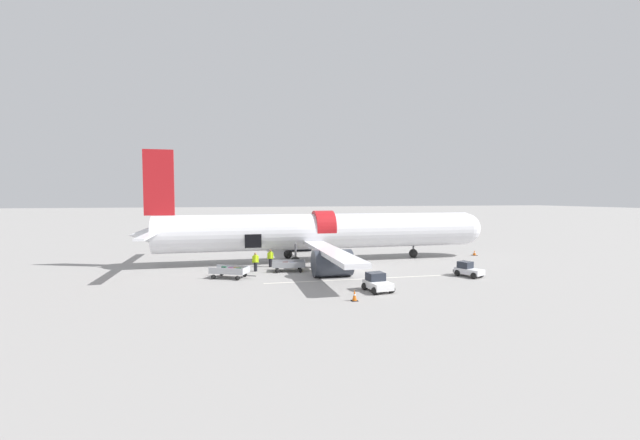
{
  "coord_description": "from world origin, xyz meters",
  "views": [
    {
      "loc": [
        -11.75,
        -36.86,
        7.22
      ],
      "look_at": [
        -2.14,
        3.96,
        4.74
      ],
      "focal_mm": 22.0,
      "sensor_mm": 36.0,
      "label": 1
    }
  ],
  "objects_px": {
    "baggage_tug_mid": "(468,270)",
    "airplane": "(319,232)",
    "ground_crew_supervisor": "(255,261)",
    "ground_crew_helper": "(333,261)",
    "ground_crew_driver": "(270,258)",
    "baggage_cart_loading": "(290,266)",
    "baggage_tug_lead": "(377,283)",
    "ground_crew_loader_a": "(318,259)",
    "ground_crew_loader_b": "(330,259)",
    "baggage_cart_queued": "(231,272)"
  },
  "relations": [
    {
      "from": "ground_crew_supervisor",
      "to": "ground_crew_loader_b",
      "type": "bearing_deg",
      "value": -1.39
    },
    {
      "from": "baggage_cart_loading",
      "to": "ground_crew_supervisor",
      "type": "distance_m",
      "value": 3.35
    },
    {
      "from": "baggage_tug_lead",
      "to": "baggage_tug_mid",
      "type": "xyz_separation_m",
      "value": [
        10.11,
        3.34,
        -0.03
      ]
    },
    {
      "from": "baggage_tug_mid",
      "to": "airplane",
      "type": "bearing_deg",
      "value": 134.9
    },
    {
      "from": "airplane",
      "to": "ground_crew_driver",
      "type": "bearing_deg",
      "value": -157.09
    },
    {
      "from": "ground_crew_supervisor",
      "to": "baggage_tug_lead",
      "type": "bearing_deg",
      "value": -50.06
    },
    {
      "from": "ground_crew_loader_b",
      "to": "ground_crew_loader_a",
      "type": "bearing_deg",
      "value": 136.02
    },
    {
      "from": "ground_crew_driver",
      "to": "ground_crew_loader_b",
      "type": "bearing_deg",
      "value": -21.24
    },
    {
      "from": "ground_crew_supervisor",
      "to": "ground_crew_helper",
      "type": "distance_m",
      "value": 7.48
    },
    {
      "from": "ground_crew_loader_b",
      "to": "ground_crew_helper",
      "type": "xyz_separation_m",
      "value": [
        -0.1,
        -1.48,
        0.04
      ]
    },
    {
      "from": "ground_crew_helper",
      "to": "ground_crew_driver",
      "type": "bearing_deg",
      "value": 146.64
    },
    {
      "from": "airplane",
      "to": "ground_crew_helper",
      "type": "height_order",
      "value": "airplane"
    },
    {
      "from": "ground_crew_driver",
      "to": "ground_crew_helper",
      "type": "xyz_separation_m",
      "value": [
        5.64,
        -3.71,
        0.01
      ]
    },
    {
      "from": "baggage_cart_loading",
      "to": "ground_crew_helper",
      "type": "relative_size",
      "value": 2.27
    },
    {
      "from": "baggage_cart_queued",
      "to": "ground_crew_driver",
      "type": "bearing_deg",
      "value": 49.6
    },
    {
      "from": "baggage_tug_mid",
      "to": "ground_crew_loader_b",
      "type": "relative_size",
      "value": 1.58
    },
    {
      "from": "baggage_tug_mid",
      "to": "baggage_cart_loading",
      "type": "distance_m",
      "value": 16.6
    },
    {
      "from": "airplane",
      "to": "ground_crew_loader_a",
      "type": "xyz_separation_m",
      "value": [
        -0.93,
        -3.71,
        -2.42
      ]
    },
    {
      "from": "ground_crew_loader_b",
      "to": "ground_crew_supervisor",
      "type": "distance_m",
      "value": 7.4
    },
    {
      "from": "baggage_cart_loading",
      "to": "ground_crew_loader_b",
      "type": "height_order",
      "value": "ground_crew_loader_b"
    },
    {
      "from": "airplane",
      "to": "ground_crew_helper",
      "type": "xyz_separation_m",
      "value": [
        -0.07,
        -6.12,
        -2.29
      ]
    },
    {
      "from": "ground_crew_driver",
      "to": "ground_crew_supervisor",
      "type": "relative_size",
      "value": 0.99
    },
    {
      "from": "ground_crew_loader_b",
      "to": "ground_crew_supervisor",
      "type": "height_order",
      "value": "ground_crew_supervisor"
    },
    {
      "from": "baggage_cart_loading",
      "to": "ground_crew_loader_b",
      "type": "xyz_separation_m",
      "value": [
        4.14,
        0.5,
        0.42
      ]
    },
    {
      "from": "ground_crew_helper",
      "to": "ground_crew_loader_b",
      "type": "bearing_deg",
      "value": 86.1
    },
    {
      "from": "airplane",
      "to": "ground_crew_loader_a",
      "type": "distance_m",
      "value": 4.52
    },
    {
      "from": "ground_crew_loader_b",
      "to": "baggage_cart_loading",
      "type": "bearing_deg",
      "value": -173.07
    },
    {
      "from": "baggage_cart_loading",
      "to": "baggage_tug_mid",
      "type": "bearing_deg",
      "value": -21.88
    },
    {
      "from": "baggage_cart_loading",
      "to": "ground_crew_supervisor",
      "type": "relative_size",
      "value": 2.26
    },
    {
      "from": "baggage_cart_queued",
      "to": "ground_crew_driver",
      "type": "height_order",
      "value": "ground_crew_driver"
    },
    {
      "from": "ground_crew_loader_a",
      "to": "ground_crew_driver",
      "type": "distance_m",
      "value": 4.95
    },
    {
      "from": "ground_crew_loader_b",
      "to": "airplane",
      "type": "bearing_deg",
      "value": 90.42
    },
    {
      "from": "baggage_tug_lead",
      "to": "baggage_cart_loading",
      "type": "distance_m",
      "value": 10.9
    },
    {
      "from": "baggage_cart_loading",
      "to": "ground_crew_driver",
      "type": "distance_m",
      "value": 3.2
    },
    {
      "from": "ground_crew_driver",
      "to": "ground_crew_helper",
      "type": "height_order",
      "value": "ground_crew_helper"
    },
    {
      "from": "baggage_tug_lead",
      "to": "ground_crew_supervisor",
      "type": "height_order",
      "value": "ground_crew_supervisor"
    },
    {
      "from": "baggage_tug_lead",
      "to": "baggage_cart_loading",
      "type": "height_order",
      "value": "baggage_tug_lead"
    },
    {
      "from": "ground_crew_loader_a",
      "to": "ground_crew_loader_b",
      "type": "relative_size",
      "value": 0.91
    },
    {
      "from": "ground_crew_loader_b",
      "to": "ground_crew_driver",
      "type": "xyz_separation_m",
      "value": [
        -5.74,
        2.23,
        0.03
      ]
    },
    {
      "from": "ground_crew_driver",
      "to": "ground_crew_loader_a",
      "type": "bearing_deg",
      "value": -15.19
    },
    {
      "from": "airplane",
      "to": "ground_crew_driver",
      "type": "distance_m",
      "value": 6.61
    },
    {
      "from": "airplane",
      "to": "ground_crew_supervisor",
      "type": "relative_size",
      "value": 21.71
    },
    {
      "from": "ground_crew_supervisor",
      "to": "ground_crew_helper",
      "type": "bearing_deg",
      "value": -12.84
    },
    {
      "from": "baggage_cart_loading",
      "to": "ground_crew_loader_a",
      "type": "relative_size",
      "value": 2.6
    },
    {
      "from": "ground_crew_supervisor",
      "to": "airplane",
      "type": "bearing_deg",
      "value": 31.23
    },
    {
      "from": "baggage_cart_queued",
      "to": "ground_crew_driver",
      "type": "distance_m",
      "value": 6.23
    },
    {
      "from": "ground_crew_loader_a",
      "to": "ground_crew_loader_b",
      "type": "distance_m",
      "value": 1.35
    },
    {
      "from": "baggage_tug_lead",
      "to": "ground_crew_loader_a",
      "type": "distance_m",
      "value": 11.17
    },
    {
      "from": "baggage_cart_queued",
      "to": "ground_crew_loader_b",
      "type": "bearing_deg",
      "value": 14.36
    },
    {
      "from": "baggage_cart_loading",
      "to": "baggage_cart_queued",
      "type": "bearing_deg",
      "value": -160.44
    }
  ]
}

